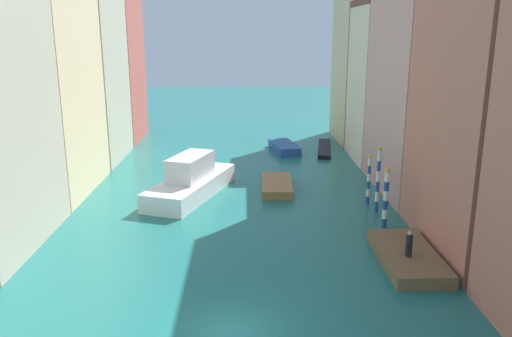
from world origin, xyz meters
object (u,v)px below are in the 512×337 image
at_px(motorboat_0, 277,185).
at_px(mooring_pole_2, 369,179).
at_px(person_on_dock, 409,244).
at_px(gondola_black, 324,148).
at_px(waterfront_dock, 407,257).
at_px(vaporetto_white, 191,181).
at_px(mooring_pole_0, 386,197).
at_px(mooring_pole_1, 378,179).
at_px(motorboat_1, 284,147).

bearing_deg(motorboat_0, mooring_pole_2, -29.68).
distance_m(person_on_dock, gondola_black, 28.74).
height_order(waterfront_dock, motorboat_0, waterfront_dock).
bearing_deg(waterfront_dock, motorboat_0, 114.89).
bearing_deg(vaporetto_white, mooring_pole_0, -28.45).
xyz_separation_m(mooring_pole_0, mooring_pole_2, (0.03, 4.79, -0.17)).
relative_size(mooring_pole_1, vaporetto_white, 0.43).
relative_size(mooring_pole_1, motorboat_0, 0.81).
distance_m(mooring_pole_2, motorboat_0, 7.69).
relative_size(mooring_pole_0, motorboat_0, 0.70).
bearing_deg(waterfront_dock, person_on_dock, -106.74).
height_order(person_on_dock, vaporetto_white, vaporetto_white).
distance_m(mooring_pole_0, motorboat_0, 10.86).
distance_m(mooring_pole_0, vaporetto_white, 15.14).
bearing_deg(vaporetto_white, mooring_pole_1, -16.70).
relative_size(waterfront_dock, gondola_black, 0.76).
bearing_deg(person_on_dock, waterfront_dock, 73.26).
height_order(mooring_pole_1, motorboat_0, mooring_pole_1).
xyz_separation_m(mooring_pole_1, motorboat_0, (-6.78, 5.39, -2.05)).
xyz_separation_m(mooring_pole_2, motorboat_0, (-6.54, 3.73, -1.58)).
xyz_separation_m(person_on_dock, motorboat_0, (-6.20, 14.53, -1.04)).
relative_size(vaporetto_white, motorboat_1, 1.80).
height_order(gondola_black, motorboat_0, motorboat_0).
distance_m(mooring_pole_0, mooring_pole_1, 3.16).
height_order(waterfront_dock, mooring_pole_2, mooring_pole_2).
bearing_deg(mooring_pole_2, vaporetto_white, 169.75).
relative_size(person_on_dock, gondola_black, 0.17).
bearing_deg(waterfront_dock, mooring_pole_1, 87.49).
bearing_deg(mooring_pole_0, gondola_black, 91.19).
distance_m(mooring_pole_0, mooring_pole_2, 4.79).
bearing_deg(vaporetto_white, gondola_black, 50.46).
xyz_separation_m(vaporetto_white, motorboat_0, (6.77, 1.32, -0.79)).
bearing_deg(mooring_pole_0, motorboat_1, 102.22).
height_order(mooring_pole_0, motorboat_0, mooring_pole_0).
xyz_separation_m(person_on_dock, mooring_pole_1, (0.58, 9.14, 1.01)).
height_order(person_on_dock, gondola_black, person_on_dock).
bearing_deg(gondola_black, motorboat_0, -113.06).
xyz_separation_m(motorboat_0, motorboat_1, (1.66, 13.89, 0.08)).
distance_m(mooring_pole_1, vaporetto_white, 14.20).
bearing_deg(motorboat_1, vaporetto_white, -118.99).
distance_m(mooring_pole_2, gondola_black, 18.01).
relative_size(vaporetto_white, gondola_black, 1.25).
height_order(motorboat_0, motorboat_1, motorboat_1).
bearing_deg(mooring_pole_0, person_on_dock, -92.96).
relative_size(waterfront_dock, motorboat_0, 1.14).
xyz_separation_m(person_on_dock, motorboat_1, (-4.54, 28.41, -0.96)).
bearing_deg(waterfront_dock, mooring_pole_0, 88.92).
distance_m(mooring_pole_0, gondola_black, 22.79).
relative_size(mooring_pole_0, mooring_pole_2, 1.08).
distance_m(vaporetto_white, motorboat_0, 6.94).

